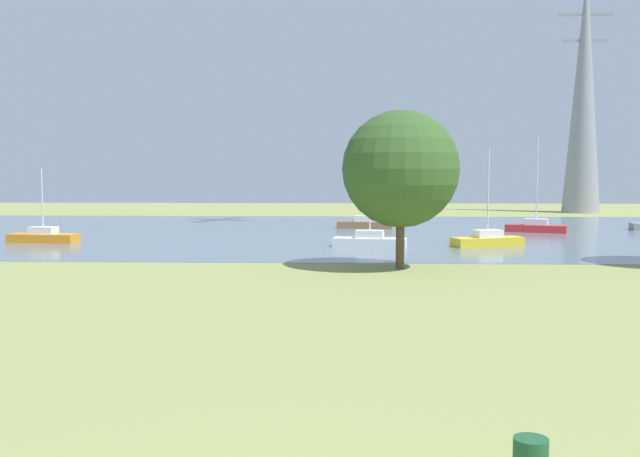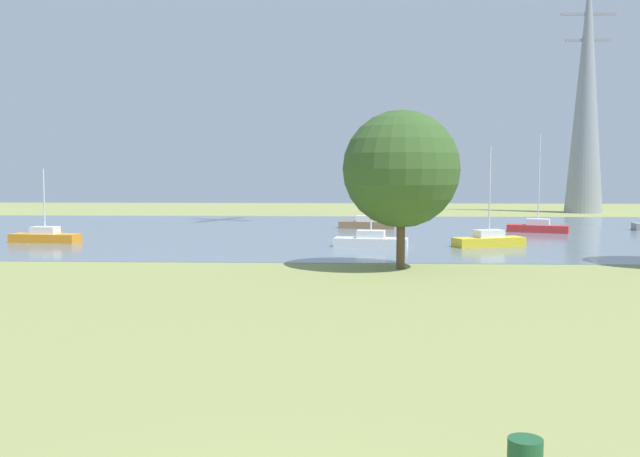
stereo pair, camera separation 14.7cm
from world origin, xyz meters
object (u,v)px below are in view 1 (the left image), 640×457
at_px(sailboat_yellow, 487,240).
at_px(electricity_pylon, 584,90).
at_px(sailboat_brown, 365,223).
at_px(sailboat_red, 536,227).
at_px(tree_west_near, 401,169).
at_px(sailboat_orange, 43,236).
at_px(sailboat_white, 370,240).

xyz_separation_m(sailboat_yellow, electricity_pylon, (18.54, 39.33, 14.14)).
bearing_deg(sailboat_brown, electricity_pylon, 43.19).
height_order(sailboat_red, tree_west_near, tree_west_near).
relative_size(sailboat_yellow, electricity_pylon, 0.23).
height_order(sailboat_yellow, sailboat_orange, sailboat_yellow).
bearing_deg(sailboat_brown, sailboat_yellow, -61.87).
height_order(sailboat_brown, sailboat_red, sailboat_red).
height_order(sailboat_white, sailboat_red, sailboat_red).
bearing_deg(sailboat_red, sailboat_brown, 166.11).
bearing_deg(tree_west_near, sailboat_orange, 152.66).
bearing_deg(electricity_pylon, sailboat_red, -113.90).
xyz_separation_m(sailboat_brown, sailboat_red, (13.87, -3.43, 0.01)).
bearing_deg(electricity_pylon, sailboat_yellow, -115.24).
bearing_deg(sailboat_orange, sailboat_white, -5.33).
xyz_separation_m(sailboat_white, electricity_pylon, (26.39, 40.14, 14.13)).
height_order(sailboat_orange, sailboat_brown, sailboat_brown).
distance_m(sailboat_brown, sailboat_red, 14.28).
xyz_separation_m(sailboat_white, sailboat_brown, (0.04, 15.40, 0.00)).
height_order(sailboat_red, electricity_pylon, electricity_pylon).
relative_size(tree_west_near, electricity_pylon, 0.28).
bearing_deg(sailboat_brown, sailboat_orange, -149.83).
height_order(sailboat_white, electricity_pylon, electricity_pylon).
relative_size(sailboat_yellow, tree_west_near, 0.82).
distance_m(sailboat_yellow, electricity_pylon, 45.72).
height_order(sailboat_brown, electricity_pylon, electricity_pylon).
bearing_deg(sailboat_white, sailboat_orange, 174.67).
relative_size(sailboat_yellow, sailboat_orange, 1.29).
distance_m(sailboat_brown, tree_west_near, 26.16).
relative_size(sailboat_yellow, sailboat_brown, 0.93).
xyz_separation_m(sailboat_brown, electricity_pylon, (26.35, 24.74, 14.13)).
relative_size(sailboat_orange, tree_west_near, 0.63).
bearing_deg(sailboat_yellow, sailboat_brown, 118.13).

